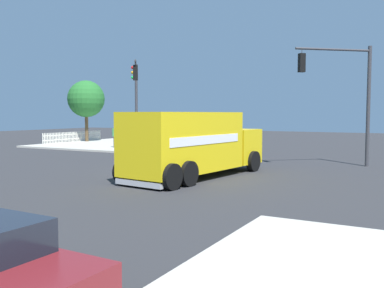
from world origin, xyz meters
The scene contains 10 objects.
ground_plane centered at (0.00, 0.00, 0.00)m, with size 100.00×100.00×0.00m, color #2B2B2D.
sidewalk_corner_near centered at (-13.18, -13.18, 0.07)m, with size 12.76×12.76×0.14m, color #B2ADA0.
delivery_truck centered at (0.85, 1.52, 1.51)m, with size 8.21×3.65×2.89m.
traffic_light_primary centered at (-6.78, -7.18, 4.25)m, with size 3.73×2.72×6.24m.
traffic_light_secondary centered at (-6.32, 6.79, 4.19)m, with size 2.90×3.35×6.40m.
pickup_silver centered at (-8.18, -2.00, 0.73)m, with size 2.63×5.36×1.38m.
pedestrian_near_corner centered at (-15.11, -11.18, 1.09)m, with size 0.50×0.33×1.67m.
pedestrian_crossing centered at (-9.37, -11.15, 1.15)m, with size 0.26×0.53×1.76m.
picket_fence_run centered at (-13.18, -19.32, 0.62)m, with size 7.66×0.05×0.95m.
shade_tree_near centered at (-14.13, -18.50, 4.25)m, with size 3.56×3.56×5.90m.
Camera 1 is at (17.47, 10.58, 2.83)m, focal length 40.11 mm.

